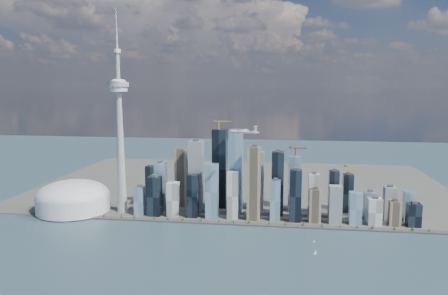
# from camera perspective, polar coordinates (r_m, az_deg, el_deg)

# --- Properties ---
(ground) EXTENTS (4000.00, 4000.00, 0.00)m
(ground) POSITION_cam_1_polar(r_m,az_deg,el_deg) (905.18, -1.94, -14.84)
(ground) COLOR #2F4752
(ground) RESTS_ON ground
(seawall) EXTENTS (1100.00, 22.00, 4.00)m
(seawall) POSITION_cam_1_polar(r_m,az_deg,el_deg) (1136.03, 0.26, -9.86)
(seawall) COLOR #383838
(seawall) RESTS_ON ground
(land) EXTENTS (1400.00, 900.00, 3.00)m
(land) POSITION_cam_1_polar(r_m,az_deg,el_deg) (1567.36, 2.48, -4.81)
(land) COLOR #4C4C47
(land) RESTS_ON ground
(shoreline_trees) EXTENTS (960.53, 7.20, 8.80)m
(shoreline_trees) POSITION_cam_1_polar(r_m,az_deg,el_deg) (1133.95, 0.26, -9.53)
(shoreline_trees) COLOR #3F2D1E
(shoreline_trees) RESTS_ON seawall
(skyscraper_cluster) EXTENTS (736.00, 142.00, 253.08)m
(skyscraper_cluster) POSITION_cam_1_polar(r_m,az_deg,el_deg) (1192.55, 3.68, -5.18)
(skyscraper_cluster) COLOR black
(skyscraper_cluster) RESTS_ON land
(needle_tower) EXTENTS (56.00, 56.00, 550.50)m
(needle_tower) POSITION_cam_1_polar(r_m,az_deg,el_deg) (1220.46, -13.45, 2.42)
(needle_tower) COLOR #9A9A95
(needle_tower) RESTS_ON land
(dome_stadium) EXTENTS (200.00, 200.00, 86.00)m
(dome_stadium) POSITION_cam_1_polar(r_m,az_deg,el_deg) (1302.44, -19.10, -6.24)
(dome_stadium) COLOR silver
(dome_stadium) RESTS_ON land
(airplane) EXTENTS (72.70, 64.69, 17.83)m
(airplane) POSITION_cam_1_polar(r_m,az_deg,el_deg) (1012.36, 2.65, 2.08)
(airplane) COLOR silver
(airplane) RESTS_ON ground
(sailboat_west) EXTENTS (7.88, 2.89, 10.88)m
(sailboat_west) POSITION_cam_1_polar(r_m,az_deg,el_deg) (965.63, 11.82, -13.27)
(sailboat_west) COLOR white
(sailboat_west) RESTS_ON ground
(sailboat_east) EXTENTS (5.88, 2.39, 8.12)m
(sailboat_east) POSITION_cam_1_polar(r_m,az_deg,el_deg) (1032.51, 11.68, -11.88)
(sailboat_east) COLOR white
(sailboat_east) RESTS_ON ground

